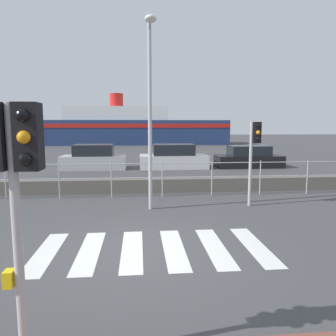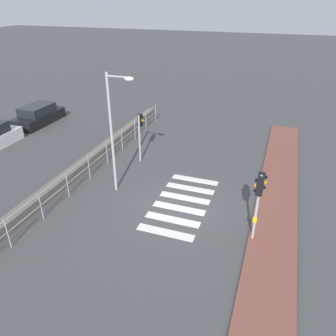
{
  "view_description": "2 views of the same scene",
  "coord_description": "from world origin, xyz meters",
  "px_view_note": "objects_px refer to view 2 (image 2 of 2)",
  "views": [
    {
      "loc": [
        0.09,
        -6.76,
        2.67
      ],
      "look_at": [
        0.87,
        2.0,
        1.5
      ],
      "focal_mm": 35.0,
      "sensor_mm": 36.0,
      "label": 1
    },
    {
      "loc": [
        -11.69,
        -3.59,
        8.46
      ],
      "look_at": [
        1.26,
        1.0,
        1.2
      ],
      "focal_mm": 35.0,
      "sensor_mm": 36.0,
      "label": 2
    }
  ],
  "objects_px": {
    "traffic_light_near": "(259,191)",
    "traffic_light_far": "(140,127)",
    "parked_car_black": "(38,116)",
    "streetlamp": "(116,121)"
  },
  "relations": [
    {
      "from": "traffic_light_near",
      "to": "traffic_light_far",
      "type": "height_order",
      "value": "traffic_light_near"
    },
    {
      "from": "traffic_light_near",
      "to": "traffic_light_far",
      "type": "distance_m",
      "value": 8.52
    },
    {
      "from": "traffic_light_near",
      "to": "parked_car_black",
      "type": "distance_m",
      "value": 18.56
    },
    {
      "from": "traffic_light_far",
      "to": "streetlamp",
      "type": "height_order",
      "value": "streetlamp"
    },
    {
      "from": "traffic_light_far",
      "to": "streetlamp",
      "type": "relative_size",
      "value": 0.49
    },
    {
      "from": "traffic_light_far",
      "to": "parked_car_black",
      "type": "height_order",
      "value": "traffic_light_far"
    },
    {
      "from": "streetlamp",
      "to": "parked_car_black",
      "type": "bearing_deg",
      "value": 57.03
    },
    {
      "from": "traffic_light_far",
      "to": "parked_car_black",
      "type": "relative_size",
      "value": 0.67
    },
    {
      "from": "traffic_light_far",
      "to": "streetlamp",
      "type": "distance_m",
      "value": 3.73
    },
    {
      "from": "traffic_light_near",
      "to": "traffic_light_far",
      "type": "bearing_deg",
      "value": 54.01
    }
  ]
}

